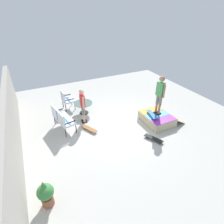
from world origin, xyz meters
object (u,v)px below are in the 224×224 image
object	(u,v)px
skate_ramp	(157,118)
person_watching	(83,104)
skateboard_spare	(154,138)
patio_table	(83,106)
person_skater	(160,92)
potted_plant	(46,193)
skateboard_by_bench	(89,129)
patio_chair_near_house	(66,98)
skateboard_on_ramp	(152,114)
patio_bench	(61,117)

from	to	relation	value
skate_ramp	person_watching	xyz separation A→B (m)	(1.53, 3.01, 0.74)
skate_ramp	skateboard_spare	world-z (taller)	skate_ramp
patio_table	person_skater	world-z (taller)	person_skater
potted_plant	skateboard_by_bench	bearing A→B (deg)	-38.78
skateboard_by_bench	potted_plant	bearing A→B (deg)	141.22
patio_chair_near_house	skateboard_on_ramp	size ratio (longest dim) A/B	1.24
patio_bench	skateboard_on_ramp	xyz separation A→B (m)	(-1.33, -3.72, -0.12)
patio_bench	patio_table	bearing A→B (deg)	-54.14
skateboard_by_bench	potted_plant	xyz separation A→B (m)	(-2.69, 2.16, 0.38)
patio_bench	patio_table	xyz separation A→B (m)	(0.91, -1.26, -0.21)
patio_chair_near_house	skateboard_on_ramp	distance (m)	4.35
skateboard_by_bench	skateboard_spare	world-z (taller)	same
patio_chair_near_house	skateboard_spare	distance (m)	4.79
patio_bench	person_skater	world-z (taller)	person_skater
person_watching	skate_ramp	bearing A→B (deg)	-116.90
patio_bench	skateboard_by_bench	bearing A→B (deg)	-119.80
skate_ramp	potted_plant	world-z (taller)	potted_plant
person_watching	potted_plant	distance (m)	4.10
skate_ramp	patio_bench	world-z (taller)	patio_bench
patio_chair_near_house	skateboard_spare	world-z (taller)	patio_chair_near_house
person_watching	skateboard_on_ramp	xyz separation A→B (m)	(-1.50, -2.70, -0.45)
person_watching	person_skater	bearing A→B (deg)	-115.15
skateboard_by_bench	skateboard_spare	bearing A→B (deg)	-130.03
potted_plant	skateboard_on_ramp	bearing A→B (deg)	-68.32
skateboard_spare	potted_plant	world-z (taller)	potted_plant
skateboard_by_bench	patio_chair_near_house	bearing A→B (deg)	10.25
skateboard_by_bench	skateboard_spare	distance (m)	2.74
person_skater	skateboard_on_ramp	distance (m)	1.03
patio_bench	person_skater	distance (m)	4.34
skate_ramp	skateboard_by_bench	size ratio (longest dim) A/B	2.11
patio_table	skateboard_on_ramp	bearing A→B (deg)	-132.42
patio_chair_near_house	person_watching	xyz separation A→B (m)	(-1.53, -0.42, 0.34)
patio_chair_near_house	skateboard_by_bench	size ratio (longest dim) A/B	1.27
person_skater	skateboard_by_bench	size ratio (longest dim) A/B	2.22
skateboard_on_ramp	skateboard_by_bench	bearing A→B (deg)	74.46
patio_chair_near_house	potted_plant	xyz separation A→B (m)	(-4.97, 1.75, -0.15)
patio_bench	patio_chair_near_house	bearing A→B (deg)	-19.39
skate_ramp	patio_table	size ratio (longest dim) A/B	1.89
person_watching	skateboard_on_ramp	distance (m)	3.12
patio_bench	skateboard_by_bench	size ratio (longest dim) A/B	1.66
potted_plant	person_watching	bearing A→B (deg)	-32.31
patio_chair_near_house	patio_table	distance (m)	1.05
patio_chair_near_house	skateboard_on_ramp	xyz separation A→B (m)	(-3.03, -3.12, -0.11)
patio_chair_near_house	skateboard_by_bench	distance (m)	2.37
skateboard_spare	person_watching	bearing A→B (deg)	39.72
person_watching	patio_bench	bearing A→B (deg)	99.42
person_skater	skateboard_on_ramp	bearing A→B (deg)	101.80
skateboard_by_bench	skateboard_spare	size ratio (longest dim) A/B	0.99
patio_bench	skateboard_spare	xyz separation A→B (m)	(-2.34, -3.11, -0.53)
patio_table	potted_plant	bearing A→B (deg)	150.00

